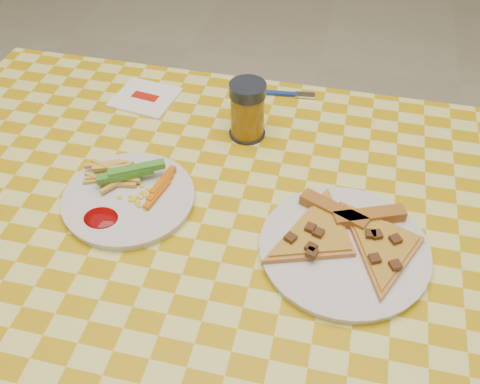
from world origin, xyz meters
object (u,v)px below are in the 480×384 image
table (232,257)px  plate_left (129,199)px  plate_right (344,250)px  drink_glass (247,111)px

table → plate_left: 0.20m
plate_right → drink_glass: drink_glass is taller
table → drink_glass: drink_glass is taller
plate_right → drink_glass: (-0.21, 0.25, 0.05)m
table → plate_right: (0.18, -0.01, 0.08)m
plate_left → drink_glass: 0.28m
table → plate_left: (-0.18, 0.02, 0.08)m
plate_left → drink_glass: bearing=55.5°
plate_left → table: bearing=-6.1°
table → drink_glass: size_ratio=11.25×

